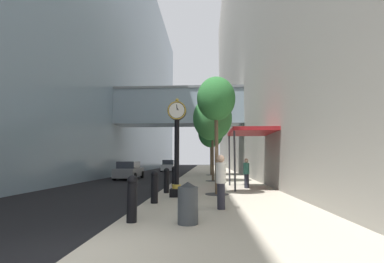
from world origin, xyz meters
name	(u,v)px	position (x,y,z in m)	size (l,w,h in m)	color
ground_plane	(186,174)	(0.00, 27.00, 0.00)	(110.00, 110.00, 0.00)	black
sidewalk_right	(212,173)	(3.08, 30.00, 0.07)	(6.15, 80.00, 0.14)	#BCB29E
building_block_left	(104,52)	(-11.52, 29.95, 16.32)	(22.55, 80.00, 32.78)	#849EB2
building_block_right	(268,27)	(10.65, 30.00, 19.32)	(9.00, 80.00, 38.65)	gray
street_clock	(177,142)	(1.08, 7.20, 2.53)	(0.84, 0.55, 4.36)	black
bollard_nearest	(132,197)	(0.44, 2.42, 0.77)	(0.28, 0.28, 1.21)	black
bollard_second	(154,186)	(0.44, 5.46, 0.77)	(0.28, 0.28, 1.21)	black
bollard_third	(167,180)	(0.44, 8.50, 0.77)	(0.28, 0.28, 1.21)	black
bollard_fourth	(174,176)	(0.44, 11.54, 0.77)	(0.28, 0.28, 1.21)	black
street_tree_near	(216,100)	(2.87, 8.08, 4.61)	(1.85, 1.85, 5.59)	#333335
street_tree_mid_near	(212,118)	(2.87, 15.74, 4.88)	(2.98, 2.98, 6.47)	#333335
street_tree_mid_far	(211,133)	(2.87, 23.39, 4.49)	(2.64, 2.64, 5.89)	#333335
trash_bin	(188,202)	(1.91, 2.32, 0.68)	(0.53, 0.53, 1.05)	#383D42
pedestrian_walking	(221,180)	(2.86, 4.38, 1.08)	(0.38, 0.48, 1.77)	#23232D
pedestrian_by_clock	(246,172)	(4.65, 10.89, 1.02)	(0.42, 0.42, 1.66)	#23232D
storefront_awning	(250,133)	(4.91, 10.85, 3.28)	(2.40, 3.60, 3.30)	maroon
car_white_near	(169,166)	(-2.96, 33.92, 0.81)	(2.01, 4.24, 1.67)	silver
car_grey_mid	(129,170)	(-4.50, 19.13, 0.77)	(2.05, 4.62, 1.57)	slate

